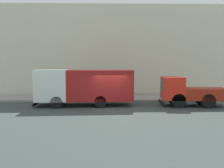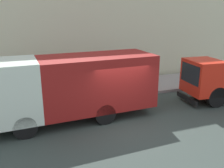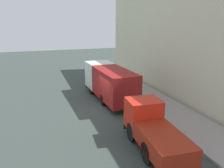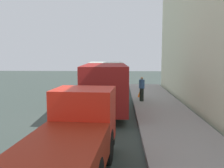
{
  "view_description": "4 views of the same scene",
  "coord_description": "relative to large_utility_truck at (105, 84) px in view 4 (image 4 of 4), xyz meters",
  "views": [
    {
      "loc": [
        -16.14,
        0.21,
        3.23
      ],
      "look_at": [
        1.1,
        -0.12,
        1.76
      ],
      "focal_mm": 34.72,
      "sensor_mm": 36.0,
      "label": 1
    },
    {
      "loc": [
        -9.07,
        3.85,
        4.78
      ],
      "look_at": [
        1.06,
        0.16,
        1.53
      ],
      "focal_mm": 39.09,
      "sensor_mm": 36.0,
      "label": 2
    },
    {
      "loc": [
        -4.83,
        -15.91,
        6.7
      ],
      "look_at": [
        1.44,
        1.97,
        1.41
      ],
      "focal_mm": 36.0,
      "sensor_mm": 36.0,
      "label": 3
    },
    {
      "loc": [
        2.2,
        -12.97,
        3.42
      ],
      "look_at": [
        1.62,
        1.75,
        1.7
      ],
      "focal_mm": 40.36,
      "sensor_mm": 36.0,
      "label": 4
    }
  ],
  "objects": [
    {
      "name": "sidewalk",
      "position": [
        3.44,
        -2.08,
        -1.56
      ],
      "size": [
        3.3,
        30.0,
        0.16
      ],
      "primitive_type": "cube",
      "color": "gray",
      "rests_on": "ground"
    },
    {
      "name": "building_facade",
      "position": [
        5.59,
        -2.08,
        3.14
      ],
      "size": [
        0.5,
        30.0,
        9.56
      ],
      "primitive_type": "cube",
      "color": "beige",
      "rests_on": "ground"
    },
    {
      "name": "small_flatbed_truck",
      "position": [
        -0.33,
        -8.32,
        -0.51
      ],
      "size": [
        2.28,
        5.31,
        2.33
      ],
      "rotation": [
        0.0,
        0.0,
        -0.07
      ],
      "color": "red",
      "rests_on": "ground"
    },
    {
      "name": "large_utility_truck",
      "position": [
        0.0,
        0.0,
        0.0
      ],
      "size": [
        2.64,
        7.78,
        2.91
      ],
      "rotation": [
        0.0,
        0.0,
        0.04
      ],
      "color": "white",
      "rests_on": "ground"
    },
    {
      "name": "ground",
      "position": [
        -1.21,
        -2.08,
        -1.65
      ],
      "size": [
        80.0,
        80.0,
        0.0
      ],
      "primitive_type": "plane",
      "color": "#36413C"
    },
    {
      "name": "traffic_cone_orange",
      "position": [
        2.42,
        4.34,
        -1.19
      ],
      "size": [
        0.41,
        0.41,
        0.58
      ],
      "primitive_type": "cone",
      "color": "orange",
      "rests_on": "sidewalk"
    },
    {
      "name": "pedestrian_walking",
      "position": [
        2.39,
        2.59,
        -0.58
      ],
      "size": [
        0.44,
        0.44,
        1.72
      ],
      "rotation": [
        0.0,
        0.0,
        3.02
      ],
      "color": "black",
      "rests_on": "sidewalk"
    }
  ]
}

